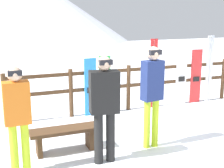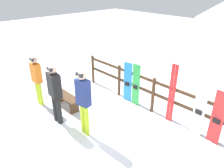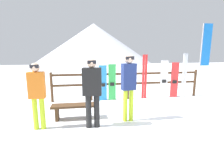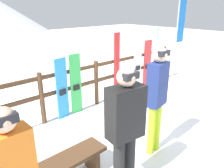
{
  "view_description": "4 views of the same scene",
  "coord_description": "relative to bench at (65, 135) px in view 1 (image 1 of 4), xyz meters",
  "views": [
    {
      "loc": [
        -3.11,
        -4.62,
        2.36
      ],
      "look_at": [
        -0.81,
        1.22,
        0.93
      ],
      "focal_mm": 50.0,
      "sensor_mm": 36.0,
      "label": 1
    },
    {
      "loc": [
        3.38,
        -2.72,
        3.72
      ],
      "look_at": [
        -0.61,
        1.04,
        1.09
      ],
      "focal_mm": 35.0,
      "sensor_mm": 36.0,
      "label": 2
    },
    {
      "loc": [
        -1.7,
        -4.4,
        1.91
      ],
      "look_at": [
        -0.81,
        1.09,
        0.83
      ],
      "focal_mm": 28.0,
      "sensor_mm": 36.0,
      "label": 3
    },
    {
      "loc": [
        -3.22,
        -1.82,
        2.36
      ],
      "look_at": [
        -0.28,
        1.31,
        0.82
      ],
      "focal_mm": 35.0,
      "sensor_mm": 36.0,
      "label": 4
    }
  ],
  "objects": [
    {
      "name": "snowboard_white",
      "position": [
        3.5,
        1.75,
        0.44
      ],
      "size": [
        0.3,
        0.06,
        1.52
      ],
      "color": "white",
      "rests_on": "ground"
    },
    {
      "name": "bench",
      "position": [
        0.0,
        0.0,
        0.0
      ],
      "size": [
        1.19,
        0.36,
        0.43
      ],
      "color": "#4C331E",
      "rests_on": "ground"
    },
    {
      "name": "snowboard_green",
      "position": [
        1.38,
        1.75,
        0.38
      ],
      "size": [
        0.29,
        0.06,
        1.39
      ],
      "color": "green",
      "rests_on": "ground"
    },
    {
      "name": "person_navy",
      "position": [
        1.48,
        -0.37,
        0.78
      ],
      "size": [
        0.39,
        0.26,
        1.81
      ],
      "color": "#B7D826",
      "rests_on": "ground"
    },
    {
      "name": "snowboard_blue",
      "position": [
        1.03,
        1.75,
        0.36
      ],
      "size": [
        0.3,
        0.09,
        1.35
      ],
      "color": "#288CE0",
      "rests_on": "ground"
    },
    {
      "name": "fence",
      "position": [
        2.02,
        1.81,
        0.36
      ],
      "size": [
        5.9,
        0.1,
        1.12
      ],
      "color": "#4C331E",
      "rests_on": "ground"
    },
    {
      "name": "ski_pair_white",
      "position": [
        4.38,
        1.75,
        0.58
      ],
      "size": [
        0.2,
        0.02,
        1.78
      ],
      "color": "white",
      "rests_on": "ground"
    },
    {
      "name": "ski_pair_red",
      "position": [
        2.68,
        1.75,
        0.56
      ],
      "size": [
        0.2,
        0.02,
        1.75
      ],
      "color": "red",
      "rests_on": "ground"
    },
    {
      "name": "ground_plane",
      "position": [
        2.02,
        -0.37,
        -0.31
      ],
      "size": [
        40.0,
        40.0,
        0.0
      ],
      "primitive_type": "plane",
      "color": "white"
    },
    {
      "name": "mountain_backdrop",
      "position": [
        2.02,
        23.81,
        2.69
      ],
      "size": [
        18.0,
        18.0,
        6.0
      ],
      "color": "silver",
      "rests_on": "ground"
    },
    {
      "name": "person_black",
      "position": [
        0.51,
        -0.61,
        0.69
      ],
      "size": [
        0.48,
        0.31,
        1.73
      ],
      "color": "black",
      "rests_on": "ground"
    },
    {
      "name": "person_orange",
      "position": [
        -0.79,
        -0.51,
        0.65
      ],
      "size": [
        0.38,
        0.21,
        1.63
      ],
      "color": "#B7D826",
      "rests_on": "ground"
    },
    {
      "name": "snowboard_red",
      "position": [
        3.96,
        1.75,
        0.4
      ],
      "size": [
        0.31,
        0.07,
        1.43
      ],
      "color": "red",
      "rests_on": "ground"
    }
  ]
}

